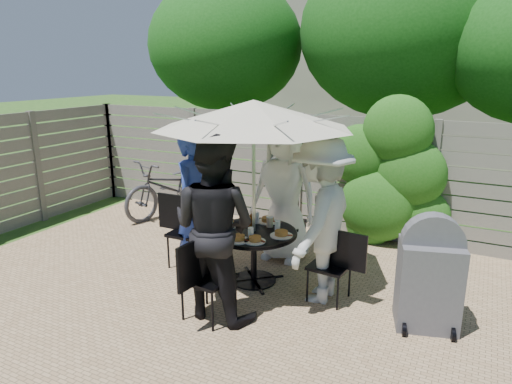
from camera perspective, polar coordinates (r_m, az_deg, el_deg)
The scene contains 24 objects.
backyard_envelope at distance 14.14m, azimuth 17.33°, elevation 14.99°, with size 60.00×60.00×5.00m.
patio_table at distance 5.47m, azimuth -0.28°, elevation -6.85°, with size 1.04×1.04×0.66m.
umbrella at distance 5.09m, azimuth -0.30°, elevation 9.68°, with size 2.32×2.32×2.18m.
chair_back at distance 6.34m, azimuth 3.95°, elevation -5.42°, with size 0.48×0.70×0.94m.
person_back at distance 6.02m, azimuth 3.53°, elevation -0.04°, with size 0.91×0.59×1.87m, color white.
chair_left at distance 6.03m, azimuth -8.40°, elevation -6.66°, with size 0.69×0.47×0.95m.
person_left at distance 5.75m, azimuth -7.55°, elevation -1.27°, with size 0.65×0.43×1.79m, color navy.
chair_front at distance 4.80m, azimuth -5.99°, elevation -12.63°, with size 0.49×0.70×0.93m.
person_front at distance 4.63m, azimuth -5.27°, elevation -4.46°, with size 0.94×0.73×1.93m, color black.
chair_right at distance 5.20m, azimuth 9.24°, elevation -10.78°, with size 0.63×0.44×0.85m.
person_right at distance 4.98m, azimuth 8.12°, elevation -3.53°, with size 1.20×0.69×1.86m, color beige.
plate_back at distance 5.69m, azimuth 1.47°, elevation -3.55°, with size 0.26×0.26×0.06m.
plate_left at distance 5.56m, azimuth -3.54°, elevation -4.02°, with size 0.26×0.26×0.06m.
plate_front at distance 5.10m, azimuth -2.24°, elevation -5.85°, with size 0.26×0.26×0.06m.
plate_right at distance 5.24m, azimuth 3.19°, elevation -5.27°, with size 0.26×0.26×0.06m.
plate_extra at distance 5.06m, azimuth -0.14°, elevation -5.99°, with size 0.24×0.24×0.06m.
glass_back at distance 5.64m, azimuth 0.06°, elevation -3.24°, with size 0.07×0.07×0.14m, color silver.
glass_left at distance 5.41m, azimuth -3.23°, elevation -4.06°, with size 0.07×0.07×0.14m, color silver.
glass_front at distance 5.11m, azimuth -0.66°, elevation -5.22°, with size 0.07×0.07×0.14m, color silver.
glass_right at distance 5.35m, azimuth 2.71°, elevation -4.29°, with size 0.07×0.07×0.14m, color silver.
syrup_jug at distance 5.44m, azimuth -0.58°, elevation -3.83°, with size 0.09×0.09×0.16m, color #59280C.
coffee_cup at distance 5.52m, azimuth 1.74°, elevation -3.77°, with size 0.08×0.08×0.12m, color #C6B293.
bicycle at distance 8.12m, azimuth -10.46°, elevation 0.66°, with size 0.67×1.92×1.01m, color #333338.
bbq_grill at distance 4.85m, azimuth 20.81°, elevation -9.90°, with size 0.68×0.59×1.19m.
Camera 1 is at (2.59, -3.62, 2.53)m, focal length 32.00 mm.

